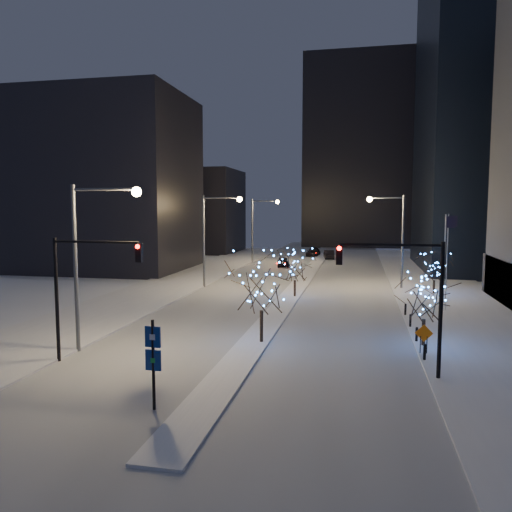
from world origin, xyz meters
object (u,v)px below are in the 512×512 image
(car_mid, at_px, (329,254))
(construction_sign, at_px, (424,336))
(traffic_signal_east, at_px, (409,286))
(wayfinding_sign, at_px, (153,355))
(street_lamp_w_mid, at_px, (213,228))
(holiday_tree_median_far, at_px, (295,266))
(traffic_signal_west, at_px, (81,279))
(car_far, at_px, (313,252))
(holiday_tree_median_near, at_px, (261,284))
(holiday_tree_plaza_near, at_px, (424,300))
(holiday_tree_plaza_far, at_px, (435,268))
(car_near, at_px, (283,262))
(street_lamp_east, at_px, (394,229))
(street_lamp_w_far, at_px, (259,222))
(street_lamp_w_near, at_px, (91,244))

(car_mid, distance_m, construction_sign, 56.01)
(traffic_signal_east, height_order, wayfinding_sign, traffic_signal_east)
(street_lamp_w_mid, height_order, construction_sign, street_lamp_w_mid)
(holiday_tree_median_far, height_order, construction_sign, holiday_tree_median_far)
(traffic_signal_west, distance_m, car_far, 65.14)
(holiday_tree_median_near, relative_size, wayfinding_sign, 1.45)
(traffic_signal_west, bearing_deg, car_mid, 80.69)
(holiday_tree_plaza_near, distance_m, holiday_tree_plaza_far, 20.22)
(street_lamp_w_mid, bearing_deg, car_near, 77.58)
(street_lamp_east, xyz_separation_m, wayfinding_sign, (-12.08, -35.29, -4.04))
(construction_sign, bearing_deg, car_mid, 99.84)
(holiday_tree_median_far, xyz_separation_m, wayfinding_sign, (-2.50, -27.94, -0.63))
(street_lamp_w_far, bearing_deg, car_near, -44.43)
(holiday_tree_plaza_far, bearing_deg, street_lamp_east, 142.31)
(holiday_tree_median_far, bearing_deg, street_lamp_w_far, 107.83)
(car_mid, xyz_separation_m, holiday_tree_median_far, (-1.00, -37.96, 2.30))
(holiday_tree_plaza_near, bearing_deg, traffic_signal_east, -104.27)
(street_lamp_w_far, xyz_separation_m, traffic_signal_west, (0.50, -52.00, -1.74))
(street_lamp_east, bearing_deg, holiday_tree_median_near, -111.69)
(street_lamp_w_near, xyz_separation_m, car_mid, (10.44, 58.61, -5.75))
(street_lamp_w_near, distance_m, car_mid, 59.81)
(car_far, xyz_separation_m, holiday_tree_plaza_near, (12.00, -57.51, 2.27))
(street_lamp_w_far, distance_m, car_far, 15.76)
(construction_sign, bearing_deg, street_lamp_w_mid, 132.37)
(street_lamp_w_far, xyz_separation_m, holiday_tree_plaza_near, (19.44, -44.87, -3.49))
(street_lamp_w_mid, xyz_separation_m, holiday_tree_plaza_far, (22.82, 0.06, -3.77))
(street_lamp_w_near, xyz_separation_m, holiday_tree_median_near, (9.44, 3.91, -2.66))
(street_lamp_w_mid, distance_m, street_lamp_w_far, 25.00)
(wayfinding_sign, bearing_deg, car_near, 95.99)
(traffic_signal_west, xyz_separation_m, car_near, (4.03, 47.56, -4.05))
(street_lamp_w_far, distance_m, car_near, 8.59)
(street_lamp_east, relative_size, construction_sign, 5.81)
(car_mid, height_order, construction_sign, construction_sign)
(street_lamp_w_mid, bearing_deg, car_mid, 72.75)
(street_lamp_w_near, relative_size, car_mid, 2.21)
(holiday_tree_median_near, height_order, holiday_tree_plaza_near, holiday_tree_median_near)
(car_far, relative_size, wayfinding_sign, 1.29)
(street_lamp_w_far, bearing_deg, holiday_tree_median_far, -72.17)
(car_near, xyz_separation_m, wayfinding_sign, (2.41, -52.85, 1.70))
(street_lamp_w_mid, xyz_separation_m, street_lamp_east, (19.02, 3.00, -0.05))
(street_lamp_w_near, bearing_deg, traffic_signal_west, -76.04)
(street_lamp_east, height_order, car_far, street_lamp_east)
(car_near, relative_size, construction_sign, 2.42)
(street_lamp_east, bearing_deg, car_near, 129.53)
(traffic_signal_west, relative_size, holiday_tree_plaza_far, 1.70)
(street_lamp_w_near, relative_size, traffic_signal_east, 1.43)
(holiday_tree_plaza_near, bearing_deg, car_mid, 99.55)
(street_lamp_w_near, relative_size, car_near, 2.40)
(traffic_signal_west, bearing_deg, street_lamp_w_far, 90.55)
(car_mid, distance_m, car_far, 5.02)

